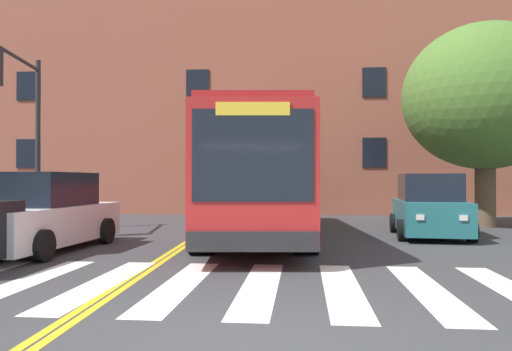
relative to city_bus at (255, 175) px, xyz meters
The scene contains 11 objects.
ground_plane 9.86m from the city_bus, 87.50° to the right, with size 120.00×120.00×0.00m, color #38383A.
crosswalk 7.20m from the city_bus, 86.10° to the right, with size 13.40×4.51×0.01m.
lane_line_yellow_inner 7.47m from the city_bus, 104.06° to the left, with size 0.12×36.00×0.01m, color gold.
lane_line_yellow_outer 7.44m from the city_bus, 102.83° to the left, with size 0.12×36.00×0.01m, color gold.
city_bus is the anchor object (origin of this frame).
car_white_near_lane 5.92m from the city_bus, 145.72° to the right, with size 2.37×4.95×1.84m.
car_teal_far_lane 5.18m from the city_bus, ahead, with size 2.35×3.84×1.84m.
car_grey_behind_bus 8.68m from the city_bus, 94.05° to the left, with size 2.50×4.77×2.11m.
traffic_light_far_corner 7.43m from the city_bus, behind, with size 0.64×3.38×5.64m.
street_tree_curbside_large 9.07m from the city_bus, 22.47° to the left, with size 7.69×7.66×7.18m.
building_facade 13.87m from the city_bus, 85.98° to the left, with size 31.43×8.62×11.82m.
Camera 1 is at (0.41, -5.04, 1.66)m, focal length 35.00 mm.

